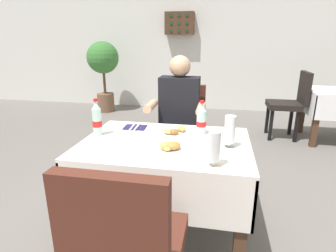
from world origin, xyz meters
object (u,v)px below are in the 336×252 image
at_px(seated_diner_far, 178,117).
at_px(napkin_cutlery_set, 135,127).
at_px(plate_near_camera, 170,147).
at_px(cola_bottle_secondary, 97,120).
at_px(chair_far_diner_seat, 182,130).
at_px(plate_far_diner, 175,133).
at_px(cola_bottle_primary, 201,120).
at_px(main_dining_table, 165,165).
at_px(chair_near_camera_side, 128,246).
at_px(background_chair_left, 291,101).
at_px(potted_plant_corner, 103,65).
at_px(beer_glass_middle, 230,131).
at_px(beer_glass_left, 214,148).
at_px(wall_bottle_rack, 180,23).

distance_m(seated_diner_far, napkin_cutlery_set, 0.52).
bearing_deg(plate_near_camera, cola_bottle_secondary, 161.60).
height_order(chair_far_diner_seat, napkin_cutlery_set, chair_far_diner_seat).
relative_size(plate_far_diner, cola_bottle_primary, 1.03).
distance_m(main_dining_table, napkin_cutlery_set, 0.43).
bearing_deg(chair_near_camera_side, background_chair_left, 67.08).
bearing_deg(background_chair_left, potted_plant_corner, 163.00).
distance_m(main_dining_table, seated_diner_far, 0.71).
height_order(chair_near_camera_side, plate_near_camera, chair_near_camera_side).
bearing_deg(napkin_cutlery_set, background_chair_left, 52.47).
distance_m(cola_bottle_secondary, potted_plant_corner, 3.64).
xyz_separation_m(chair_near_camera_side, cola_bottle_primary, (0.23, 1.01, 0.28)).
distance_m(cola_bottle_primary, napkin_cutlery_set, 0.53).
relative_size(seated_diner_far, cola_bottle_primary, 5.07).
bearing_deg(cola_bottle_primary, background_chair_left, 62.79).
xyz_separation_m(chair_near_camera_side, napkin_cutlery_set, (-0.29, 1.05, 0.18)).
bearing_deg(potted_plant_corner, seated_diner_far, -54.90).
bearing_deg(cola_bottle_primary, beer_glass_middle, -50.71).
height_order(main_dining_table, plate_far_diner, plate_far_diner).
distance_m(main_dining_table, plate_near_camera, 0.25).
height_order(cola_bottle_primary, potted_plant_corner, potted_plant_corner).
bearing_deg(beer_glass_left, chair_far_diner_seat, 106.44).
distance_m(chair_far_diner_seat, plate_far_diner, 0.68).
bearing_deg(plate_near_camera, plate_far_diner, 92.77).
relative_size(beer_glass_left, cola_bottle_primary, 0.81).
bearing_deg(napkin_cutlery_set, beer_glass_middle, -21.85).
xyz_separation_m(chair_far_diner_seat, chair_near_camera_side, (-0.00, -1.60, 0.00)).
bearing_deg(chair_far_diner_seat, plate_near_camera, -86.55).
bearing_deg(beer_glass_middle, background_chair_left, 69.00).
distance_m(beer_glass_left, potted_plant_corner, 4.34).
bearing_deg(seated_diner_far, cola_bottle_secondary, -126.65).
bearing_deg(seated_diner_far, plate_near_camera, -85.04).
bearing_deg(main_dining_table, plate_near_camera, -69.01).
distance_m(chair_near_camera_side, wall_bottle_rack, 4.85).
distance_m(plate_near_camera, beer_glass_left, 0.34).
relative_size(chair_far_diner_seat, background_chair_left, 1.00).
bearing_deg(wall_bottle_rack, plate_near_camera, -82.20).
bearing_deg(napkin_cutlery_set, wall_bottle_rack, 93.20).
distance_m(chair_near_camera_side, beer_glass_middle, 0.92).
relative_size(plate_far_diner, beer_glass_middle, 1.21).
height_order(plate_near_camera, cola_bottle_primary, cola_bottle_primary).
relative_size(napkin_cutlery_set, background_chair_left, 0.20).
bearing_deg(background_chair_left, cola_bottle_primary, -117.21).
height_order(plate_far_diner, cola_bottle_primary, cola_bottle_primary).
bearing_deg(potted_plant_corner, wall_bottle_rack, 19.43).
xyz_separation_m(cola_bottle_secondary, napkin_cutlery_set, (0.21, 0.22, -0.11)).
bearing_deg(cola_bottle_secondary, beer_glass_middle, -4.17).
bearing_deg(cola_bottle_primary, plate_far_diner, -163.46).
xyz_separation_m(plate_near_camera, cola_bottle_primary, (0.17, 0.36, 0.09)).
height_order(potted_plant_corner, wall_bottle_rack, wall_bottle_rack).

